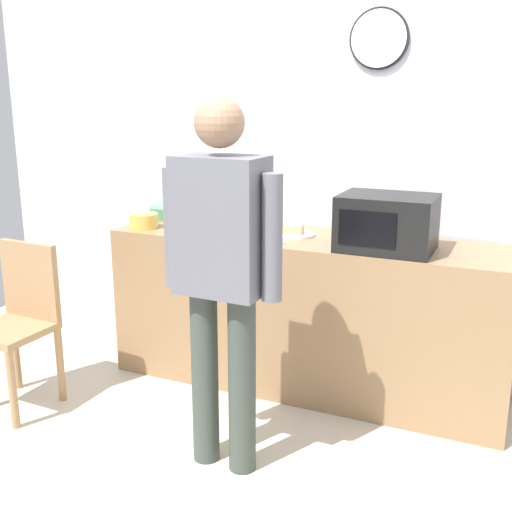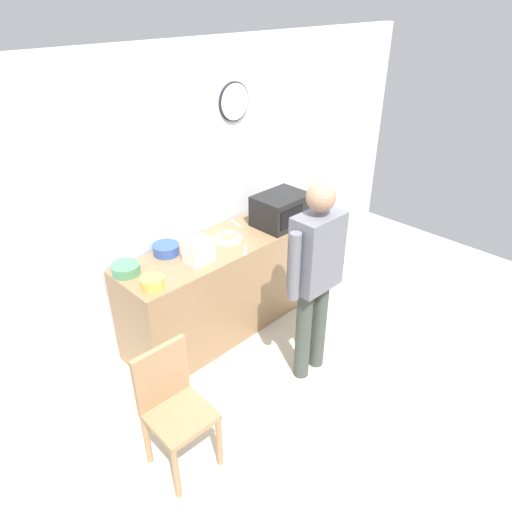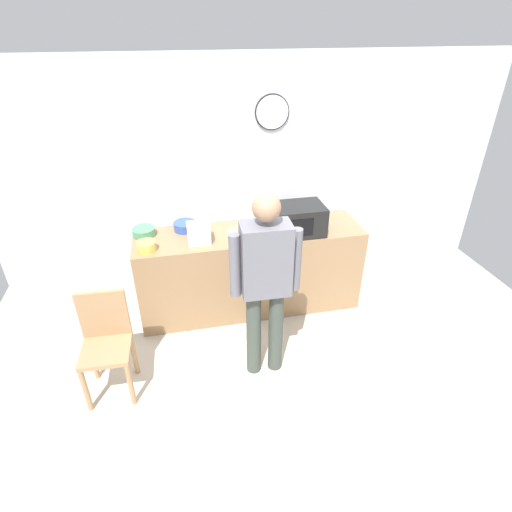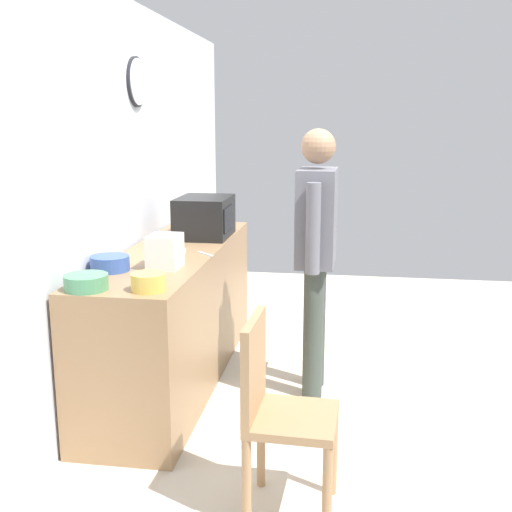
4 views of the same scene
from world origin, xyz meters
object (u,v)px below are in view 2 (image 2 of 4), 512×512
at_px(toaster, 198,251).
at_px(spoon_utensil, 245,250).
at_px(sandwich_plate, 228,237).
at_px(wooden_chair, 173,404).
at_px(cereal_bowl, 166,249).
at_px(mixing_bowl, 126,269).
at_px(microwave, 281,210).
at_px(fork_utensil, 236,223).
at_px(salad_bowl, 153,282).
at_px(person_standing, 315,270).

xyz_separation_m(toaster, spoon_utensil, (0.40, -0.15, -0.10)).
xyz_separation_m(sandwich_plate, wooden_chair, (-1.32, -0.90, -0.43)).
bearing_deg(cereal_bowl, toaster, -67.99).
bearing_deg(mixing_bowl, wooden_chair, -108.52).
distance_m(microwave, fork_utensil, 0.46).
relative_size(toaster, wooden_chair, 0.23).
bearing_deg(toaster, mixing_bowl, 153.85).
bearing_deg(sandwich_plate, wooden_chair, -145.69).
distance_m(toaster, spoon_utensil, 0.44).
bearing_deg(sandwich_plate, microwave, -12.14).
height_order(spoon_utensil, wooden_chair, spoon_utensil).
xyz_separation_m(salad_bowl, toaster, (0.50, 0.06, 0.05)).
xyz_separation_m(mixing_bowl, wooden_chair, (-0.35, -1.04, -0.45)).
bearing_deg(cereal_bowl, person_standing, -63.40).
relative_size(microwave, wooden_chair, 0.53).
xyz_separation_m(sandwich_plate, person_standing, (0.03, -0.99, 0.07)).
relative_size(microwave, toaster, 2.27).
xyz_separation_m(mixing_bowl, fork_utensil, (1.24, 0.05, -0.04)).
relative_size(person_standing, wooden_chair, 1.86).
bearing_deg(cereal_bowl, fork_utensil, 0.74).
height_order(salad_bowl, toaster, toaster).
distance_m(sandwich_plate, wooden_chair, 1.66).
relative_size(salad_bowl, mixing_bowl, 0.79).
distance_m(mixing_bowl, toaster, 0.60).
bearing_deg(person_standing, cereal_bowl, 116.60).
distance_m(microwave, spoon_utensil, 0.65).
bearing_deg(microwave, salad_bowl, -177.70).
bearing_deg(person_standing, microwave, 57.64).
relative_size(mixing_bowl, fork_utensil, 1.35).
height_order(fork_utensil, spoon_utensil, same).
xyz_separation_m(toaster, wooden_chair, (-0.88, -0.78, -0.51)).
distance_m(microwave, person_standing, 1.03).
relative_size(sandwich_plate, spoon_utensil, 1.51).
xyz_separation_m(toaster, fork_utensil, (0.71, 0.31, -0.10)).
distance_m(mixing_bowl, fork_utensil, 1.24).
bearing_deg(spoon_utensil, microwave, 13.37).
distance_m(cereal_bowl, wooden_chair, 1.40).
distance_m(cereal_bowl, person_standing, 1.31).
xyz_separation_m(sandwich_plate, salad_bowl, (-0.94, -0.19, 0.03)).
height_order(microwave, sandwich_plate, microwave).
bearing_deg(microwave, fork_utensil, 135.06).
bearing_deg(spoon_utensil, mixing_bowl, 156.27).
height_order(person_standing, wooden_chair, person_standing).
xyz_separation_m(salad_bowl, fork_utensil, (1.21, 0.37, -0.04)).
distance_m(salad_bowl, person_standing, 1.26).
height_order(salad_bowl, fork_utensil, salad_bowl).
relative_size(mixing_bowl, person_standing, 0.13).
relative_size(fork_utensil, person_standing, 0.10).
bearing_deg(person_standing, spoon_utensil, 95.19).
distance_m(sandwich_plate, cereal_bowl, 0.58).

